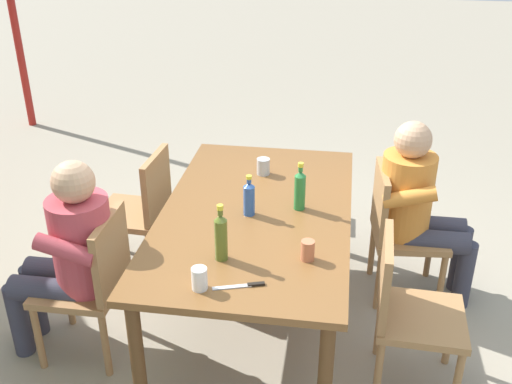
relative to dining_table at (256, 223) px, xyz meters
The scene contains 17 objects.
ground_plane 0.67m from the dining_table, ahead, with size 24.00×24.00×0.00m, color gray.
dining_table is the anchor object (origin of this frame).
chair_near_right 0.94m from the dining_table, 63.96° to the right, with size 0.48×0.48×0.87m.
chair_far_left 0.94m from the dining_table, 116.43° to the left, with size 0.44×0.44×0.87m.
chair_near_left 0.94m from the dining_table, 116.23° to the right, with size 0.46×0.46×0.87m.
chair_far_right 0.94m from the dining_table, 63.82° to the left, with size 0.46×0.46×0.87m.
person_in_white_shirt 1.02m from the dining_table, 66.29° to the right, with size 0.47×0.61×1.18m.
person_in_plaid_shirt 1.02m from the dining_table, 113.71° to the left, with size 0.47×0.61×1.18m.
bottle_green 0.32m from the dining_table, 74.61° to the right, with size 0.06×0.06×0.28m.
bottle_blue 0.19m from the dining_table, 143.06° to the left, with size 0.06×0.06×0.24m.
bottle_olive 0.55m from the dining_table, 169.44° to the left, with size 0.06×0.06×0.30m.
cup_terracotta 0.57m from the dining_table, 144.14° to the right, with size 0.07×0.07×0.10m, color #BC6B47.
cup_steel 0.51m from the dining_table, ahead, with size 0.08×0.08×0.10m, color #B2B7BC.
cup_white 0.78m from the dining_table, 169.40° to the left, with size 0.07×0.07×0.11m, color white.
table_knife 0.72m from the dining_table, behind, with size 0.09×0.23×0.01m.
backpack_by_near_side 1.38m from the dining_table, ahead, with size 0.30×0.23×0.48m.
backpack_by_far_side 1.44m from the dining_table, ahead, with size 0.28×0.24×0.39m.
Camera 1 is at (-2.94, -0.45, 2.39)m, focal length 42.37 mm.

